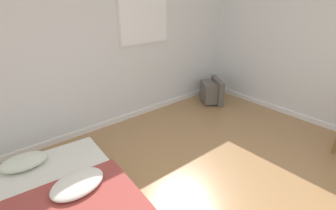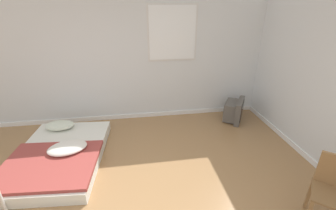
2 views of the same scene
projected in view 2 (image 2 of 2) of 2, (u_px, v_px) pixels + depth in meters
The scene contains 4 objects.
wall_back at pixel (125, 60), 4.49m from camera, with size 8.15×0.08×2.60m.
mattress_bed at pixel (59, 155), 3.59m from camera, with size 1.46×1.99×0.32m.
crt_tv at pixel (234, 110), 4.81m from camera, with size 0.58×0.64×0.48m.
wooden_chair at pixel (334, 187), 2.44m from camera, with size 0.57×0.57×0.85m.
Camera 2 is at (0.17, -1.86, 2.32)m, focal length 24.00 mm.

